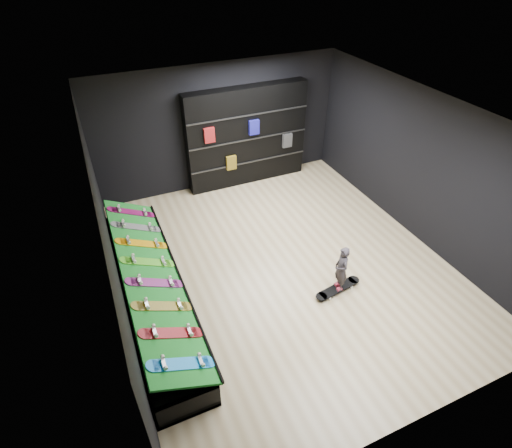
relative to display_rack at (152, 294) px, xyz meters
name	(u,v)px	position (x,y,z in m)	size (l,w,h in m)	color
floor	(283,264)	(2.55, 0.00, -0.25)	(6.00, 7.00, 0.01)	#C8B387
ceiling	(291,118)	(2.55, 0.00, 2.75)	(6.00, 7.00, 0.01)	white
wall_back	(220,127)	(2.55, 3.50, 1.25)	(6.00, 0.02, 3.00)	black
wall_front	(432,360)	(2.55, -3.50, 1.25)	(6.00, 0.02, 3.00)	black
wall_left	(110,245)	(-0.45, 0.00, 1.25)	(0.02, 7.00, 3.00)	black
wall_right	(421,167)	(5.55, 0.00, 1.25)	(0.02, 7.00, 3.00)	black
display_rack	(152,294)	(0.00, 0.00, 0.00)	(0.90, 4.50, 0.50)	black
turf_ramp	(151,273)	(0.05, 0.00, 0.46)	(1.00, 4.50, 0.04)	#0F6319
back_shelving	(247,136)	(3.17, 3.32, 0.97)	(3.04, 0.36, 2.43)	black
floor_skateboard	(338,289)	(3.13, -1.05, -0.20)	(0.98, 0.22, 0.09)	black
child	(340,277)	(3.13, -1.05, 0.11)	(0.21, 0.15, 0.55)	black
display_board_0	(182,364)	(0.06, -1.90, 0.49)	(0.98, 0.22, 0.09)	blue
display_board_1	(172,333)	(0.06, -1.36, 0.49)	(0.98, 0.22, 0.09)	red
display_board_2	(163,306)	(0.06, -0.81, 0.49)	(0.98, 0.22, 0.09)	yellow
display_board_3	(155,283)	(0.06, -0.27, 0.49)	(0.98, 0.22, 0.09)	#2626BF
display_board_4	(148,262)	(0.06, 0.27, 0.49)	(0.98, 0.22, 0.09)	green
display_board_5	(142,243)	(0.06, 0.81, 0.49)	(0.98, 0.22, 0.09)	yellow
display_board_6	(137,227)	(0.06, 1.36, 0.49)	(0.98, 0.22, 0.09)	black
display_board_7	(132,212)	(0.06, 1.90, 0.49)	(0.98, 0.22, 0.09)	#E5198C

